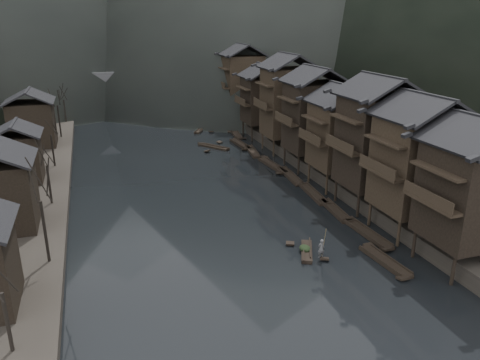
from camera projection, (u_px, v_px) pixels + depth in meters
name	position (u px, v px, depth m)	size (l,w,h in m)	color
water	(240.00, 252.00, 42.29)	(300.00, 300.00, 0.00)	black
right_bank	(352.00, 125.00, 88.07)	(40.00, 200.00, 1.80)	#2D2823
stilt_houses	(318.00, 107.00, 62.16)	(9.00, 67.60, 15.50)	black
left_houses	(12.00, 152.00, 52.57)	(8.10, 53.20, 8.73)	black
bare_trees	(47.00, 136.00, 57.04)	(3.82, 71.44, 7.64)	black
moored_sampans	(279.00, 170.00, 64.32)	(3.30, 61.34, 0.47)	black
midriver_boats	(185.00, 131.00, 86.27)	(12.86, 32.00, 0.45)	black
stone_bridge	(142.00, 87.00, 105.32)	(40.00, 6.00, 9.00)	#4C4C4F
hero_sampan	(307.00, 251.00, 41.97)	(2.58, 4.39, 0.43)	black
cargo_heap	(305.00, 245.00, 41.94)	(0.99, 1.29, 0.59)	black
boatman	(321.00, 246.00, 40.52)	(0.63, 0.41, 1.73)	slate
bamboo_pole	(325.00, 214.00, 39.60)	(0.06, 0.06, 4.69)	#8C7A51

